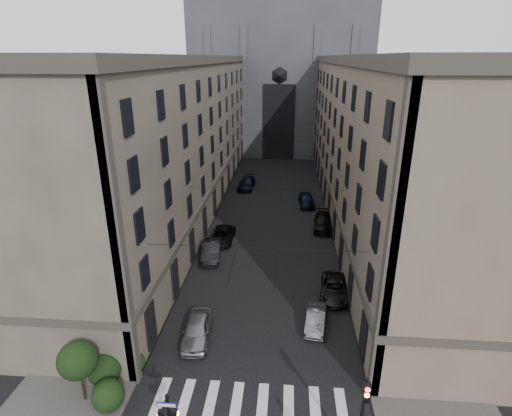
% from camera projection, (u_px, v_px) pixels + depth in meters
% --- Properties ---
extents(sidewalk_left, '(7.00, 80.00, 0.15)m').
position_uv_depth(sidewalk_left, '(192.00, 208.00, 52.54)').
color(sidewalk_left, '#383533').
rests_on(sidewalk_left, ground).
extents(sidewalk_right, '(7.00, 80.00, 0.15)m').
position_uv_depth(sidewalk_right, '(354.00, 212.00, 50.99)').
color(sidewalk_right, '#383533').
rests_on(sidewalk_right, ground).
extents(zebra_crossing, '(11.00, 3.20, 0.01)m').
position_uv_depth(zebra_crossing, '(249.00, 404.00, 22.90)').
color(zebra_crossing, beige).
rests_on(zebra_crossing, ground).
extents(building_left, '(13.60, 60.60, 18.85)m').
position_uv_depth(building_left, '(165.00, 137.00, 49.47)').
color(building_left, '#494138').
rests_on(building_left, ground).
extents(building_right, '(13.60, 60.60, 18.85)m').
position_uv_depth(building_right, '(386.00, 140.00, 47.48)').
color(building_right, brown).
rests_on(building_right, ground).
extents(gothic_tower, '(35.00, 23.00, 58.00)m').
position_uv_depth(gothic_tower, '(281.00, 61.00, 81.78)').
color(gothic_tower, '#2D2D33').
rests_on(gothic_tower, ground).
extents(traffic_light_right, '(0.34, 0.50, 5.20)m').
position_uv_depth(traffic_light_right, '(363.00, 412.00, 18.45)').
color(traffic_light_right, black).
rests_on(traffic_light_right, ground).
extents(shrub_cluster, '(3.90, 4.40, 3.90)m').
position_uv_depth(shrub_cluster, '(98.00, 370.00, 22.91)').
color(shrub_cluster, black).
rests_on(shrub_cluster, sidewalk_left).
extents(tram_wires, '(14.00, 60.00, 0.43)m').
position_uv_depth(tram_wires, '(273.00, 156.00, 48.88)').
color(tram_wires, black).
rests_on(tram_wires, ground).
extents(car_left_near, '(2.13, 4.71, 1.57)m').
position_uv_depth(car_left_near, '(197.00, 330.00, 27.93)').
color(car_left_near, gray).
rests_on(car_left_near, ground).
extents(car_left_midnear, '(2.27, 5.06, 1.61)m').
position_uv_depth(car_left_midnear, '(211.00, 251.00, 39.28)').
color(car_left_midnear, black).
rests_on(car_left_midnear, ground).
extents(car_left_midfar, '(2.27, 4.92, 1.37)m').
position_uv_depth(car_left_midfar, '(223.00, 235.00, 42.90)').
color(car_left_midfar, black).
rests_on(car_left_midfar, ground).
extents(car_left_far, '(2.56, 5.53, 1.57)m').
position_uv_depth(car_left_far, '(247.00, 183.00, 60.25)').
color(car_left_far, black).
rests_on(car_left_far, ground).
extents(car_right_near, '(1.88, 4.04, 1.28)m').
position_uv_depth(car_right_near, '(316.00, 319.00, 29.32)').
color(car_right_near, slate).
rests_on(car_right_near, ground).
extents(car_right_midnear, '(2.87, 5.20, 1.38)m').
position_uv_depth(car_right_midnear, '(334.00, 288.00, 33.10)').
color(car_right_midnear, black).
rests_on(car_right_midnear, ground).
extents(car_right_midfar, '(2.66, 5.59, 1.57)m').
position_uv_depth(car_right_midfar, '(324.00, 222.00, 46.11)').
color(car_right_midfar, black).
rests_on(car_right_midfar, ground).
extents(car_right_far, '(2.21, 4.89, 1.63)m').
position_uv_depth(car_right_far, '(306.00, 200.00, 53.21)').
color(car_right_far, black).
rests_on(car_right_far, ground).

